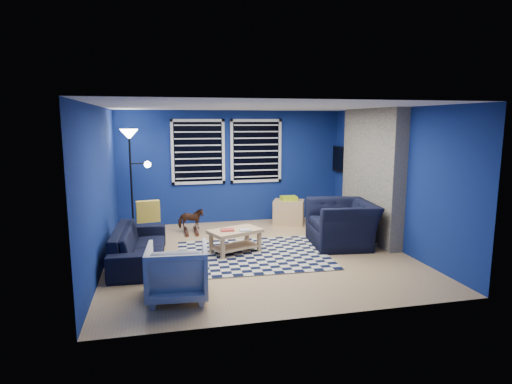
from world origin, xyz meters
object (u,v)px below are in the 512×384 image
tv (343,160)px  rocking_horse (191,219)px  cabinet (289,212)px  armchair_bent (177,272)px  armchair_big (342,224)px  coffee_table (235,236)px  floor_lamp (131,149)px  sofa (139,245)px

tv → rocking_horse: (-3.45, -0.35, -1.11)m
rocking_horse → cabinet: bearing=-76.2°
tv → armchair_bent: tv is taller
armchair_big → cabinet: (-0.48, 1.76, -0.12)m
armchair_big → coffee_table: size_ratio=1.25×
cabinet → floor_lamp: 3.60m
rocking_horse → coffee_table: bearing=-150.8°
tv → coffee_table: (-2.80, -1.88, -1.10)m
cabinet → floor_lamp: size_ratio=0.37×
armchair_big → floor_lamp: 4.35m
sofa → coffee_table: size_ratio=1.98×
armchair_bent → coffee_table: armchair_bent is taller
rocking_horse → cabinet: 2.19m
coffee_table → tv: bearing=33.8°
tv → armchair_big: 2.23m
tv → floor_lamp: bearing=-178.5°
sofa → armchair_bent: armchair_bent is taller
armchair_big → floor_lamp: size_ratio=0.59×
armchair_bent → coffee_table: size_ratio=0.79×
sofa → cabinet: size_ratio=2.56×
tv → armchair_big: bearing=-113.6°
cabinet → rocking_horse: bearing=-148.7°
tv → floor_lamp: 4.59m
armchair_bent → coffee_table: bearing=-117.1°
sofa → armchair_bent: size_ratio=2.51×
sofa → coffee_table: 1.60m
tv → sofa: (-4.40, -2.03, -1.11)m
sofa → cabinet: bearing=-55.3°
sofa → coffee_table: sofa is taller
armchair_big → cabinet: bearing=-158.7°
armchair_big → coffee_table: armchair_big is taller
sofa → coffee_table: (1.60, 0.14, 0.01)m
armchair_bent → floor_lamp: (-0.71, 3.48, 1.37)m
coffee_table → cabinet: 2.37m
sofa → armchair_bent: bearing=-158.5°
tv → coffee_table: size_ratio=1.00×
floor_lamp → armchair_big: bearing=-24.4°
armchair_big → cabinet: armchair_big is taller
coffee_table → sofa: bearing=-174.8°
floor_lamp → cabinet: bearing=0.9°
tv → cabinet: 1.70m
armchair_bent → rocking_horse: (0.42, 3.25, -0.07)m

